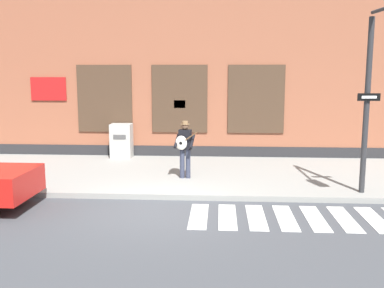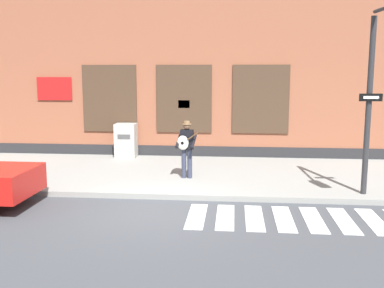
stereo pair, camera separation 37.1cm
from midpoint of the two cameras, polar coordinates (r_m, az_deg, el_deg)
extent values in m
plane|color=#424449|center=(11.29, -3.78, -8.43)|extent=(160.00, 160.00, 0.00)
cube|color=gray|center=(14.86, -1.48, -3.80)|extent=(28.00, 5.62, 0.15)
cube|color=#99563D|center=(19.27, 0.21, 8.18)|extent=(28.00, 4.00, 6.16)
cube|color=#28282B|center=(17.54, -0.40, -1.13)|extent=(28.00, 0.04, 0.55)
cube|color=#473323|center=(17.81, -9.82, 5.72)|extent=(2.13, 0.06, 2.58)
cube|color=black|center=(17.80, -9.83, 5.72)|extent=(2.01, 0.03, 2.46)
cube|color=#473323|center=(17.28, -0.41, 5.75)|extent=(2.13, 0.06, 2.58)
cube|color=black|center=(17.27, -0.41, 5.75)|extent=(2.01, 0.03, 2.46)
cube|color=#473323|center=(17.23, 9.32, 5.62)|extent=(2.13, 0.06, 2.58)
cube|color=black|center=(17.22, 9.33, 5.62)|extent=(2.01, 0.03, 2.46)
cube|color=red|center=(18.48, -16.52, 6.74)|extent=(1.40, 0.04, 0.90)
cube|color=yellow|center=(17.27, -0.41, 5.08)|extent=(0.44, 0.02, 0.30)
cube|color=silver|center=(10.84, 1.59, -9.13)|extent=(0.42, 1.90, 0.01)
cube|color=silver|center=(10.82, 5.25, -9.21)|extent=(0.42, 1.90, 0.01)
cube|color=silver|center=(10.84, 8.90, -9.24)|extent=(0.42, 1.90, 0.01)
cube|color=silver|center=(10.90, 12.54, -9.24)|extent=(0.42, 1.90, 0.01)
cube|color=silver|center=(11.01, 16.11, -9.20)|extent=(0.42, 1.90, 0.01)
cube|color=silver|center=(11.16, 19.60, -9.13)|extent=(0.42, 1.90, 0.01)
cube|color=silver|center=(11.35, 22.98, -9.03)|extent=(0.42, 1.90, 0.01)
cube|color=silver|center=(12.37, -18.01, -3.76)|extent=(0.06, 0.24, 0.12)
cube|color=silver|center=(11.37, -20.35, -5.01)|extent=(0.06, 0.24, 0.12)
cylinder|color=black|center=(13.12, -21.08, -5.03)|extent=(0.66, 0.25, 0.66)
cylinder|color=#33384C|center=(13.86, 0.48, -2.53)|extent=(0.15, 0.15, 0.89)
cylinder|color=#33384C|center=(13.89, -0.27, -2.51)|extent=(0.15, 0.15, 0.89)
cube|color=black|center=(13.75, 0.12, 0.56)|extent=(0.41, 0.27, 0.61)
sphere|color=brown|center=(13.70, 0.12, 2.29)|extent=(0.22, 0.22, 0.22)
cylinder|color=olive|center=(13.69, 0.12, 2.54)|extent=(0.28, 0.28, 0.02)
cylinder|color=olive|center=(13.68, 0.12, 2.75)|extent=(0.18, 0.18, 0.09)
cylinder|color=black|center=(13.61, 0.99, 0.30)|extent=(0.17, 0.52, 0.39)
cylinder|color=black|center=(13.72, -0.96, 0.37)|extent=(0.17, 0.52, 0.39)
ellipsoid|color=silver|center=(13.61, -0.39, 0.15)|extent=(0.37, 0.17, 0.44)
cylinder|color=black|center=(13.55, -0.46, 0.11)|extent=(0.09, 0.02, 0.09)
cylinder|color=brown|center=(13.50, 0.65, 0.85)|extent=(0.47, 0.11, 0.34)
cylinder|color=#2D2D30|center=(12.74, 22.30, 4.31)|extent=(0.15, 0.15, 4.66)
cube|color=black|center=(12.62, 22.55, 5.48)|extent=(0.60, 0.08, 0.20)
cube|color=white|center=(12.60, 22.59, 5.48)|extent=(0.40, 0.05, 0.07)
cube|color=#ADADA8|center=(17.39, -7.77, 0.45)|extent=(0.79, 0.65, 1.30)
cube|color=#4C4C4C|center=(17.05, -8.04, 0.93)|extent=(0.48, 0.02, 0.16)
camera|label=1|loc=(0.19, -89.12, 0.14)|focal=42.00mm
camera|label=2|loc=(0.19, 90.88, -0.14)|focal=42.00mm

